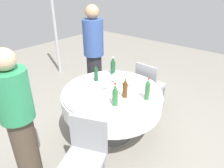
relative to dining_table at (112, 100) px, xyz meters
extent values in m
plane|color=gray|center=(0.00, 0.00, -0.59)|extent=(10.00, 10.00, 0.00)
cylinder|color=white|center=(0.00, 0.00, 0.13)|extent=(1.33, 1.33, 0.04)
cylinder|color=white|center=(0.00, 0.00, 0.00)|extent=(1.36, 1.36, 0.22)
cylinder|color=slate|center=(0.00, 0.00, -0.35)|extent=(0.14, 0.14, 0.48)
cylinder|color=slate|center=(0.00, 0.00, -0.58)|extent=(0.56, 0.56, 0.03)
cylinder|color=#2D6B38|center=(0.26, 0.26, 0.24)|extent=(0.07, 0.07, 0.19)
cone|color=#2D6B38|center=(0.26, 0.26, 0.38)|extent=(0.06, 0.06, 0.09)
cylinder|color=red|center=(0.26, 0.26, 0.43)|extent=(0.03, 0.03, 0.01)
cylinder|color=#593314|center=(0.03, 0.24, 0.24)|extent=(0.07, 0.07, 0.18)
cone|color=#593314|center=(0.03, 0.24, 0.37)|extent=(0.06, 0.06, 0.08)
cylinder|color=silver|center=(0.03, 0.24, 0.42)|extent=(0.03, 0.03, 0.01)
cylinder|color=#194728|center=(-0.08, -0.37, 0.24)|extent=(0.06, 0.06, 0.18)
cone|color=#194728|center=(-0.08, -0.37, 0.36)|extent=(0.05, 0.05, 0.06)
cylinder|color=black|center=(-0.08, -0.37, 0.40)|extent=(0.02, 0.02, 0.01)
cylinder|color=#194728|center=(-0.42, -0.33, 0.25)|extent=(0.07, 0.07, 0.20)
cone|color=#194728|center=(-0.42, -0.33, 0.38)|extent=(0.06, 0.06, 0.06)
cylinder|color=silver|center=(-0.42, -0.33, 0.42)|extent=(0.03, 0.03, 0.01)
cylinder|color=#2D6B38|center=(-0.10, 0.48, 0.26)|extent=(0.06, 0.06, 0.22)
cone|color=#2D6B38|center=(-0.10, 0.48, 0.40)|extent=(0.05, 0.05, 0.05)
cylinder|color=red|center=(-0.10, 0.48, 0.43)|extent=(0.02, 0.02, 0.01)
cylinder|color=white|center=(0.05, -0.04, 0.15)|extent=(0.06, 0.06, 0.00)
cylinder|color=white|center=(0.05, -0.04, 0.19)|extent=(0.01, 0.01, 0.06)
cylinder|color=white|center=(0.05, -0.04, 0.25)|extent=(0.06, 0.06, 0.07)
cylinder|color=white|center=(-0.24, 0.13, 0.15)|extent=(0.06, 0.06, 0.00)
cylinder|color=white|center=(-0.24, 0.13, 0.19)|extent=(0.01, 0.01, 0.06)
cylinder|color=white|center=(-0.24, 0.13, 0.25)|extent=(0.06, 0.06, 0.06)
cylinder|color=white|center=(-0.21, 0.03, 0.15)|extent=(0.06, 0.06, 0.00)
cylinder|color=white|center=(-0.21, 0.03, 0.19)|extent=(0.01, 0.01, 0.07)
cylinder|color=white|center=(-0.21, 0.03, 0.26)|extent=(0.06, 0.06, 0.08)
cylinder|color=maroon|center=(-0.21, 0.03, 0.24)|extent=(0.06, 0.06, 0.03)
cylinder|color=white|center=(-0.19, -0.10, 0.15)|extent=(0.06, 0.06, 0.00)
cylinder|color=white|center=(-0.19, -0.10, 0.19)|extent=(0.01, 0.01, 0.07)
cylinder|color=white|center=(-0.19, -0.10, 0.26)|extent=(0.06, 0.06, 0.08)
cylinder|color=maroon|center=(-0.19, -0.10, 0.24)|extent=(0.05, 0.05, 0.03)
cylinder|color=white|center=(0.27, 0.07, 0.16)|extent=(0.25, 0.25, 0.02)
cylinder|color=white|center=(0.34, -0.26, 0.16)|extent=(0.24, 0.24, 0.02)
cylinder|color=white|center=(-0.27, 0.40, 0.16)|extent=(0.23, 0.23, 0.02)
ellipsoid|color=tan|center=(-0.27, 0.40, 0.17)|extent=(0.10, 0.09, 0.02)
cube|color=silver|center=(0.09, 0.40, 0.15)|extent=(0.13, 0.15, 0.00)
cube|color=silver|center=(-0.05, 0.07, 0.15)|extent=(0.14, 0.14, 0.00)
cube|color=silver|center=(0.37, 0.39, 0.15)|extent=(0.16, 0.12, 0.00)
cylinder|color=#26262B|center=(-0.54, -0.87, -0.14)|extent=(0.26, 0.26, 0.91)
cylinder|color=#334C8C|center=(-0.54, -0.87, 0.61)|extent=(0.34, 0.34, 0.59)
sphere|color=tan|center=(-0.54, -0.87, 1.02)|extent=(0.22, 0.22, 0.22)
cylinder|color=#4C3F33|center=(1.17, -0.24, -0.18)|extent=(0.26, 0.26, 0.83)
cylinder|color=#2D8C59|center=(1.17, -0.24, 0.49)|extent=(0.34, 0.34, 0.52)
sphere|color=#D8AD8C|center=(1.17, -0.24, 0.86)|extent=(0.21, 0.21, 0.21)
cube|color=#99999E|center=(0.93, 0.40, -0.14)|extent=(0.53, 0.53, 0.04)
cube|color=#99999E|center=(0.76, 0.33, 0.07)|extent=(0.20, 0.38, 0.42)
cylinder|color=gray|center=(0.84, 0.18, -0.38)|extent=(0.03, 0.03, 0.43)
cube|color=#99999E|center=(-0.97, 0.05, -0.14)|extent=(0.42, 0.42, 0.04)
cube|color=#99999E|center=(-0.79, 0.04, 0.07)|extent=(0.06, 0.40, 0.42)
cylinder|color=gray|center=(-1.13, 0.23, -0.38)|extent=(0.03, 0.03, 0.43)
cylinder|color=gray|center=(-1.15, -0.11, -0.38)|extent=(0.03, 0.03, 0.43)
cylinder|color=gray|center=(-0.79, 0.21, -0.38)|extent=(0.03, 0.03, 0.43)
cylinder|color=gray|center=(-0.81, -0.13, -0.38)|extent=(0.03, 0.03, 0.43)
cylinder|color=#B2B5B7|center=(-0.94, -2.49, 0.66)|extent=(0.07, 0.07, 2.51)
camera|label=1|loc=(1.87, 1.59, 1.49)|focal=33.38mm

